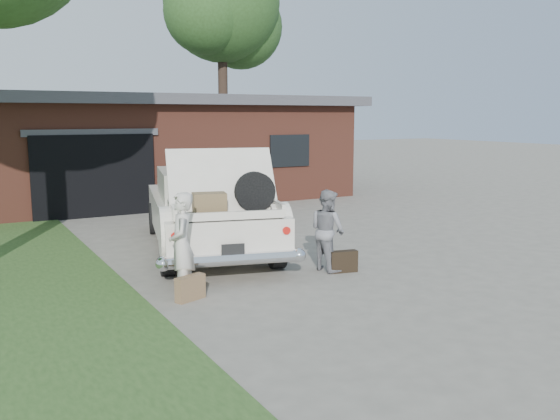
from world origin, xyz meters
TOP-DOWN VIEW (x-y plane):
  - ground at (0.00, 0.00)m, footprint 90.00×90.00m
  - house at (0.98, 11.47)m, footprint 12.80×7.80m
  - tree_right at (6.52, 17.39)m, footprint 6.02×5.24m
  - sedan at (-0.37, 2.91)m, footprint 3.48×5.96m
  - woman_left at (-1.94, 0.13)m, footprint 0.55×0.67m
  - woman_right at (0.81, 0.35)m, footprint 0.61×0.75m
  - suitcase_left at (-1.91, -0.10)m, footprint 0.50×0.31m
  - suitcase_right at (0.97, 0.09)m, footprint 0.51×0.26m

SIDE VIEW (x-z plane):
  - ground at x=0.00m, z-range 0.00..0.00m
  - suitcase_left at x=-1.91m, z-range 0.00..0.37m
  - suitcase_right at x=0.97m, z-range 0.00..0.38m
  - woman_right at x=0.81m, z-range 0.00..1.43m
  - woman_left at x=-1.94m, z-range 0.00..1.58m
  - sedan at x=-0.37m, z-range -0.24..1.88m
  - house at x=0.98m, z-range 0.02..3.32m
  - tree_right at x=6.52m, z-range 2.19..12.49m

